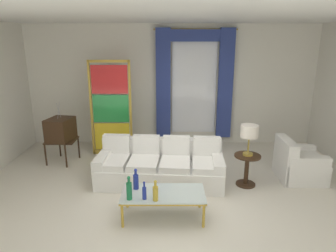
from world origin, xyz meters
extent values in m
plane|color=silver|center=(0.00, 0.00, 0.00)|extent=(16.00, 16.00, 0.00)
cube|color=white|center=(0.00, 3.06, 1.50)|extent=(8.00, 0.12, 3.00)
cube|color=white|center=(0.00, 0.80, 3.02)|extent=(8.00, 7.60, 0.04)
cube|color=white|center=(0.56, 2.98, 1.55)|extent=(1.10, 0.02, 2.50)
cylinder|color=gold|center=(0.56, 2.90, 2.86)|extent=(2.00, 0.04, 0.04)
cube|color=navy|center=(-0.21, 2.88, 1.55)|extent=(0.36, 0.12, 2.70)
cube|color=navy|center=(1.33, 2.88, 1.55)|extent=(0.36, 0.12, 2.70)
cube|color=navy|center=(0.56, 2.88, 2.72)|extent=(1.80, 0.10, 0.28)
cube|color=white|center=(-0.25, 0.62, 0.19)|extent=(2.38, 1.08, 0.38)
cube|color=white|center=(-0.22, 0.99, 0.39)|extent=(2.33, 0.38, 0.78)
cube|color=white|center=(0.82, 0.54, 0.28)|extent=(0.27, 0.87, 0.56)
cube|color=white|center=(-1.31, 0.70, 0.28)|extent=(0.27, 0.87, 0.56)
cube|color=white|center=(0.62, 0.50, 0.44)|extent=(0.59, 0.78, 0.12)
cube|color=white|center=(0.64, 0.82, 0.66)|extent=(0.52, 0.18, 0.40)
cube|color=white|center=(0.04, 0.55, 0.44)|extent=(0.59, 0.78, 0.12)
cube|color=white|center=(0.06, 0.86, 0.66)|extent=(0.52, 0.18, 0.40)
cube|color=white|center=(-0.54, 0.59, 0.44)|extent=(0.59, 0.78, 0.12)
cube|color=white|center=(-0.51, 0.91, 0.66)|extent=(0.52, 0.18, 0.40)
cube|color=white|center=(-1.12, 0.63, 0.44)|extent=(0.59, 0.78, 0.12)
cube|color=white|center=(-1.09, 0.95, 0.66)|extent=(0.52, 0.18, 0.40)
cube|color=silver|center=(-0.17, -0.51, 0.40)|extent=(1.25, 0.63, 0.02)
cube|color=gold|center=(-0.17, -0.21, 0.38)|extent=(1.25, 0.04, 0.03)
cube|color=gold|center=(-0.17, -0.80, 0.38)|extent=(1.25, 0.04, 0.03)
cube|color=gold|center=(-0.77, -0.51, 0.38)|extent=(0.04, 0.63, 0.03)
cube|color=gold|center=(0.44, -0.51, 0.38)|extent=(0.04, 0.63, 0.03)
cylinder|color=gold|center=(-0.75, -0.23, 0.19)|extent=(0.04, 0.04, 0.38)
cylinder|color=gold|center=(0.42, -0.23, 0.19)|extent=(0.04, 0.04, 0.38)
cylinder|color=gold|center=(-0.75, -0.78, 0.19)|extent=(0.04, 0.04, 0.38)
cylinder|color=gold|center=(0.42, -0.78, 0.19)|extent=(0.04, 0.04, 0.38)
cylinder|color=navy|center=(-0.59, -0.38, 0.52)|extent=(0.08, 0.08, 0.23)
cylinder|color=navy|center=(-0.59, -0.38, 0.67)|extent=(0.04, 0.04, 0.06)
sphere|color=navy|center=(-0.59, -0.38, 0.72)|extent=(0.05, 0.05, 0.05)
cylinder|color=gold|center=(-0.27, -0.74, 0.52)|extent=(0.08, 0.08, 0.21)
cylinder|color=gold|center=(-0.27, -0.74, 0.65)|extent=(0.04, 0.04, 0.06)
sphere|color=gold|center=(-0.27, -0.74, 0.70)|extent=(0.05, 0.05, 0.05)
cylinder|color=#196B3D|center=(-0.65, -0.70, 0.54)|extent=(0.08, 0.08, 0.26)
cylinder|color=#196B3D|center=(-0.65, -0.70, 0.70)|extent=(0.04, 0.04, 0.06)
sphere|color=#196B3D|center=(-0.65, -0.70, 0.75)|extent=(0.05, 0.05, 0.05)
cylinder|color=navy|center=(-0.44, -0.70, 0.50)|extent=(0.06, 0.06, 0.18)
cylinder|color=navy|center=(-0.44, -0.70, 0.62)|extent=(0.03, 0.03, 0.06)
sphere|color=navy|center=(-0.44, -0.70, 0.67)|extent=(0.04, 0.04, 0.04)
cube|color=#382314|center=(-2.43, 1.69, 0.50)|extent=(0.62, 0.54, 0.03)
cylinder|color=#382314|center=(-2.73, 1.46, 0.25)|extent=(0.04, 0.04, 0.50)
cylinder|color=#382314|center=(-2.61, 2.01, 0.25)|extent=(0.04, 0.04, 0.50)
cylinder|color=#382314|center=(-2.26, 1.36, 0.25)|extent=(0.04, 0.04, 0.50)
cylinder|color=#382314|center=(-2.14, 1.91, 0.25)|extent=(0.04, 0.04, 0.50)
cube|color=#382314|center=(-2.43, 1.69, 0.76)|extent=(0.59, 0.65, 0.48)
cube|color=black|center=(-2.66, 1.73, 0.78)|extent=(0.09, 0.39, 0.30)
cylinder|color=gold|center=(-2.68, 1.66, 0.59)|extent=(0.02, 0.04, 0.04)
cylinder|color=gold|center=(-2.65, 1.81, 0.59)|extent=(0.02, 0.04, 0.04)
cylinder|color=silver|center=(-2.43, 1.69, 1.18)|extent=(0.04, 0.13, 0.34)
cylinder|color=silver|center=(-2.43, 1.69, 1.18)|extent=(0.04, 0.13, 0.34)
cube|color=white|center=(2.49, 0.83, 0.20)|extent=(0.82, 0.82, 0.40)
cube|color=white|center=(2.49, 0.83, 0.45)|extent=(0.70, 0.70, 0.10)
cube|color=white|center=(2.17, 0.84, 0.40)|extent=(0.22, 0.80, 0.80)
cube|color=white|center=(2.50, 1.15, 0.29)|extent=(0.74, 0.20, 0.58)
cube|color=white|center=(2.48, 0.51, 0.29)|extent=(0.74, 0.20, 0.58)
cube|color=gold|center=(-1.86, 2.17, 1.10)|extent=(0.05, 0.05, 2.20)
cube|color=gold|center=(-0.96, 2.17, 1.10)|extent=(0.05, 0.05, 2.20)
cube|color=gold|center=(-1.41, 2.17, 2.17)|extent=(0.90, 0.05, 0.06)
cube|color=gold|center=(-1.41, 2.17, 0.05)|extent=(0.90, 0.05, 0.10)
cube|color=yellow|center=(-1.41, 2.17, 0.43)|extent=(0.82, 0.02, 0.64)
cube|color=#238E3D|center=(-1.41, 2.17, 1.10)|extent=(0.82, 0.02, 0.64)
cube|color=red|center=(-1.41, 2.17, 1.77)|extent=(0.82, 0.02, 0.64)
cylinder|color=beige|center=(-1.05, 1.84, 0.03)|extent=(0.16, 0.16, 0.06)
ellipsoid|color=#1444A6|center=(-1.05, 1.84, 0.14)|extent=(0.18, 0.32, 0.20)
sphere|color=#1444A6|center=(-1.05, 1.98, 0.25)|extent=(0.09, 0.09, 0.09)
cone|color=gold|center=(-1.05, 2.04, 0.25)|extent=(0.02, 0.04, 0.02)
cone|color=#2C7D3B|center=(-1.05, 1.66, 0.24)|extent=(0.44, 0.40, 0.50)
cylinder|color=#382314|center=(1.36, 0.56, 0.58)|extent=(0.48, 0.48, 0.03)
cylinder|color=#382314|center=(1.36, 0.56, 0.29)|extent=(0.08, 0.08, 0.55)
cylinder|color=#382314|center=(1.36, 0.56, 0.01)|extent=(0.36, 0.36, 0.03)
cylinder|color=#B29338|center=(1.36, 0.56, 0.61)|extent=(0.18, 0.18, 0.04)
cylinder|color=#B29338|center=(1.36, 0.56, 0.81)|extent=(0.03, 0.03, 0.36)
cylinder|color=silver|center=(1.36, 0.56, 1.05)|extent=(0.32, 0.32, 0.22)
camera|label=1|loc=(-0.10, -4.61, 2.63)|focal=32.36mm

